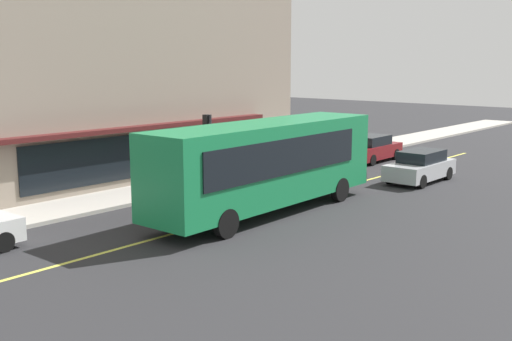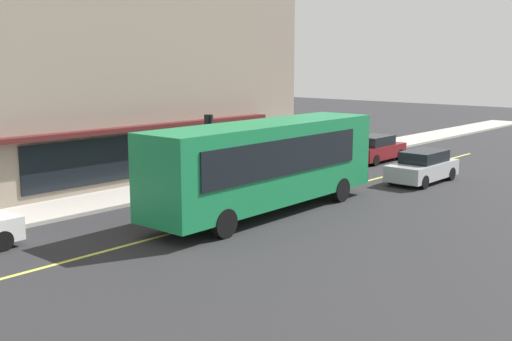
{
  "view_description": "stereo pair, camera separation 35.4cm",
  "coord_description": "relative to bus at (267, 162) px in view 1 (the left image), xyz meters",
  "views": [
    {
      "loc": [
        -19.91,
        -15.28,
        5.75
      ],
      "look_at": [
        -2.38,
        0.02,
        1.6
      ],
      "focal_mm": 42.83,
      "sensor_mm": 36.0,
      "label": 1
    },
    {
      "loc": [
        -19.68,
        -15.55,
        5.75
      ],
      "look_at": [
        -2.38,
        0.02,
        1.6
      ],
      "focal_mm": 42.83,
      "sensor_mm": 36.0,
      "label": 2
    }
  ],
  "objects": [
    {
      "name": "car_silver",
      "position": [
        9.66,
        -1.62,
        -1.24
      ],
      "size": [
        4.3,
        1.87,
        1.52
      ],
      "color": "#B7BABF",
      "rests_on": "ground"
    },
    {
      "name": "traffic_light",
      "position": [
        2.19,
        5.43,
        0.55
      ],
      "size": [
        0.3,
        0.52,
        3.2
      ],
      "color": "#2D2D33",
      "rests_on": "sidewalk"
    },
    {
      "name": "lane_centre_stripe",
      "position": [
        2.34,
        0.49,
        -1.98
      ],
      "size": [
        36.0,
        0.16,
        0.01
      ],
      "primitive_type": "cube",
      "color": "#D8D14C",
      "rests_on": "ground"
    },
    {
      "name": "pedestrian_waiting",
      "position": [
        8.29,
        5.16,
        -0.8
      ],
      "size": [
        0.34,
        0.34,
        1.72
      ],
      "color": "black",
      "rests_on": "sidewalk"
    },
    {
      "name": "bus",
      "position": [
        0.0,
        0.0,
        0.0
      ],
      "size": [
        11.19,
        2.82,
        3.5
      ],
      "color": "#197F47",
      "rests_on": "ground"
    },
    {
      "name": "sidewalk",
      "position": [
        2.34,
        6.18,
        -1.91
      ],
      "size": [
        80.0,
        2.85,
        0.15
      ],
      "primitive_type": "cube",
      "color": "#B2ADA3",
      "rests_on": "ground"
    },
    {
      "name": "pedestrian_at_corner",
      "position": [
        10.27,
        5.77,
        -0.89
      ],
      "size": [
        0.34,
        0.34,
        1.59
      ],
      "color": "black",
      "rests_on": "sidewalk"
    },
    {
      "name": "car_maroon",
      "position": [
        13.54,
        3.38,
        -1.24
      ],
      "size": [
        4.34,
        1.95,
        1.52
      ],
      "color": "maroon",
      "rests_on": "ground"
    },
    {
      "name": "ground",
      "position": [
        2.34,
        0.49,
        -1.99
      ],
      "size": [
        120.0,
        120.0,
        0.0
      ],
      "primitive_type": "plane",
      "color": "#28282B"
    },
    {
      "name": "storefront_building",
      "position": [
        0.42,
        12.04,
        4.55
      ],
      "size": [
        21.58,
        9.49,
        13.09
      ],
      "color": "gray",
      "rests_on": "ground"
    }
  ]
}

